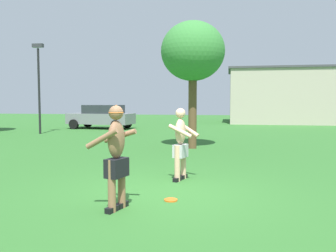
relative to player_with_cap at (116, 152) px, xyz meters
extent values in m
plane|color=#2D6628|center=(0.60, 1.08, -0.97)|extent=(80.00, 80.00, 0.00)
cube|color=black|center=(-0.04, -0.13, -0.93)|extent=(0.18, 0.28, 0.09)
cylinder|color=#936647|center=(-0.04, -0.13, -0.54)|extent=(0.13, 0.13, 0.87)
cube|color=black|center=(0.05, 0.13, -0.93)|extent=(0.18, 0.28, 0.09)
cylinder|color=#936647|center=(0.05, 0.13, -0.54)|extent=(0.13, 0.13, 0.87)
cube|color=black|center=(0.01, 0.00, -0.26)|extent=(0.35, 0.45, 0.31)
ellipsoid|color=#936647|center=(0.01, 0.00, 0.21)|extent=(0.32, 0.43, 0.63)
cylinder|color=#936647|center=(-0.16, -0.21, 0.24)|extent=(0.57, 0.17, 0.36)
cylinder|color=#936647|center=(-0.01, 0.27, 0.24)|extent=(0.60, 0.15, 0.27)
sphere|color=#936647|center=(0.01, 0.00, 0.65)|extent=(0.24, 0.24, 0.24)
cone|color=orange|center=(0.01, 0.00, 0.72)|extent=(0.32, 0.32, 0.13)
cube|color=black|center=(0.79, 2.51, -0.93)|extent=(0.18, 0.28, 0.09)
cylinder|color=#E0AD89|center=(0.79, 2.51, -0.56)|extent=(0.13, 0.13, 0.82)
cube|color=black|center=(0.70, 2.20, -0.93)|extent=(0.18, 0.28, 0.09)
cylinder|color=#E0AD89|center=(0.70, 2.20, -0.56)|extent=(0.13, 0.13, 0.82)
cube|color=#B7B7BC|center=(0.74, 2.35, -0.29)|extent=(0.34, 0.42, 0.30)
ellipsoid|color=#E0AD89|center=(0.74, 2.35, 0.15)|extent=(0.31, 0.40, 0.60)
cylinder|color=#E0AD89|center=(0.91, 2.54, 0.18)|extent=(0.53, 0.30, 0.35)
cylinder|color=#E0AD89|center=(0.77, 2.10, 0.18)|extent=(0.56, 0.22, 0.31)
sphere|color=#E0AD89|center=(0.74, 2.35, 0.57)|extent=(0.23, 0.23, 0.23)
cylinder|color=orange|center=(0.80, 0.67, -0.96)|extent=(0.25, 0.25, 0.03)
cube|color=slate|center=(-6.58, 16.38, -0.30)|extent=(4.48, 2.28, 0.70)
cube|color=#282D33|center=(-6.38, 16.36, 0.33)|extent=(2.57, 1.85, 0.56)
cylinder|color=black|center=(-8.18, 15.66, -0.65)|extent=(0.66, 0.29, 0.64)
cylinder|color=black|center=(-7.97, 17.45, -0.65)|extent=(0.66, 0.29, 0.64)
cylinder|color=black|center=(-5.19, 15.31, -0.65)|extent=(0.66, 0.29, 0.64)
cylinder|color=black|center=(-4.98, 17.10, -0.65)|extent=(0.66, 0.29, 0.64)
cylinder|color=black|center=(-8.58, 12.24, 1.40)|extent=(0.12, 0.12, 4.74)
cube|color=#333338|center=(-8.58, 12.24, 3.92)|extent=(0.60, 0.24, 0.20)
cube|color=#B2A893|center=(6.58, 24.95, 1.23)|extent=(9.26, 5.83, 4.39)
cube|color=#3F3F44|center=(6.58, 24.95, 3.50)|extent=(9.63, 6.06, 0.16)
cylinder|color=brown|center=(0.46, 7.77, 0.49)|extent=(0.32, 0.32, 2.93)
ellipsoid|color=#387F38|center=(0.46, 7.77, 2.75)|extent=(2.43, 2.43, 2.26)
camera|label=1|loc=(1.82, -5.38, 0.83)|focal=36.71mm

